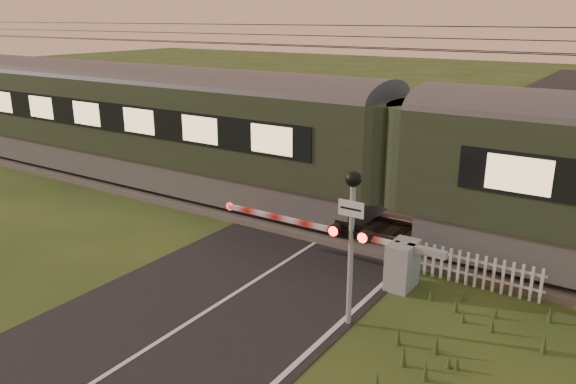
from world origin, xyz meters
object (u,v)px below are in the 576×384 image
Objects in this scene: train at (402,159)px; picket_fence at (471,269)px; boom_gate at (392,260)px; crossing_signal at (352,222)px.

picket_fence is at bearing -35.03° from train.
train is 7.10× the size of boom_gate.
picket_fence is (1.66, 0.99, -0.21)m from boom_gate.
picket_fence is (1.68, 3.24, -1.91)m from crossing_signal.
crossing_signal is at bearing -117.43° from picket_fence.
boom_gate is at bearing 89.57° from crossing_signal.
crossing_signal is at bearing -78.77° from train.
boom_gate is 1.95m from picket_fence.
boom_gate is at bearing -70.22° from train.
picket_fence is at bearing 30.68° from boom_gate.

